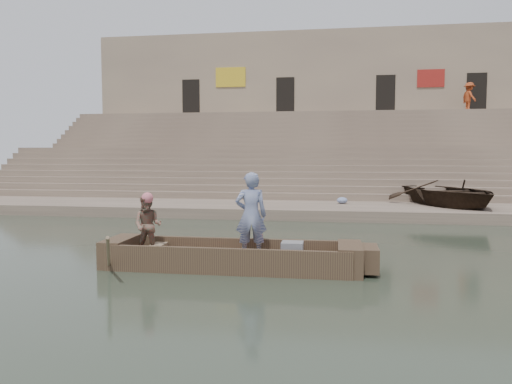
% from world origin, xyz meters
% --- Properties ---
extents(ground, '(120.00, 120.00, 0.00)m').
position_xyz_m(ground, '(0.00, 0.00, 0.00)').
color(ground, '#2A3528').
rests_on(ground, ground).
extents(lower_landing, '(32.00, 4.00, 0.40)m').
position_xyz_m(lower_landing, '(0.00, 8.00, 0.20)').
color(lower_landing, gray).
rests_on(lower_landing, ground).
extents(mid_landing, '(32.00, 3.00, 2.80)m').
position_xyz_m(mid_landing, '(0.00, 15.50, 1.40)').
color(mid_landing, gray).
rests_on(mid_landing, ground).
extents(upper_landing, '(32.00, 3.00, 5.20)m').
position_xyz_m(upper_landing, '(0.00, 22.50, 2.60)').
color(upper_landing, gray).
rests_on(upper_landing, ground).
extents(ghat_steps, '(32.00, 11.00, 5.20)m').
position_xyz_m(ghat_steps, '(0.00, 17.19, 1.80)').
color(ghat_steps, gray).
rests_on(ghat_steps, ground).
extents(building_wall, '(32.00, 5.07, 11.20)m').
position_xyz_m(building_wall, '(0.00, 26.50, 5.60)').
color(building_wall, '#9D886A').
rests_on(building_wall, ground).
extents(main_rowboat, '(5.00, 1.30, 0.22)m').
position_xyz_m(main_rowboat, '(-0.60, -1.75, 0.11)').
color(main_rowboat, brown).
rests_on(main_rowboat, ground).
extents(rowboat_trim, '(6.04, 2.63, 2.02)m').
position_xyz_m(rowboat_trim, '(-0.40, -1.76, 0.31)').
color(rowboat_trim, brown).
rests_on(rowboat_trim, ground).
extents(standing_man, '(0.76, 0.57, 1.88)m').
position_xyz_m(standing_man, '(-0.18, -1.62, 1.16)').
color(standing_man, navy).
rests_on(standing_man, main_rowboat).
extents(rowing_man, '(0.66, 0.52, 1.35)m').
position_xyz_m(rowing_man, '(-2.51, -1.70, 0.89)').
color(rowing_man, '#27775C').
rests_on(rowing_man, main_rowboat).
extents(television, '(0.46, 0.42, 0.40)m').
position_xyz_m(television, '(0.73, -1.75, 0.42)').
color(television, gray).
rests_on(television, main_rowboat).
extents(beached_rowboat, '(5.29, 6.07, 1.05)m').
position_xyz_m(beached_rowboat, '(6.16, 8.68, 0.92)').
color(beached_rowboat, '#2D2116').
rests_on(beached_rowboat, lower_landing).
extents(pedestrian, '(1.10, 1.41, 1.92)m').
position_xyz_m(pedestrian, '(10.24, 22.79, 6.16)').
color(pedestrian, '#A03C1B').
rests_on(pedestrian, upper_landing).
extents(cloth_bundles, '(7.45, 0.54, 0.26)m').
position_xyz_m(cloth_bundles, '(5.42, 8.78, 0.53)').
color(cloth_bundles, '#3F5999').
rests_on(cloth_bundles, lower_landing).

